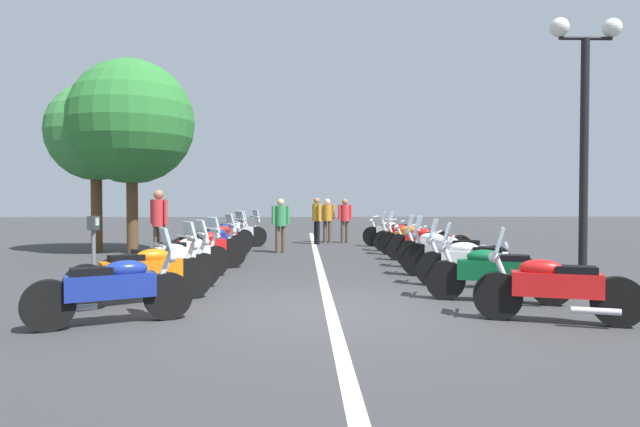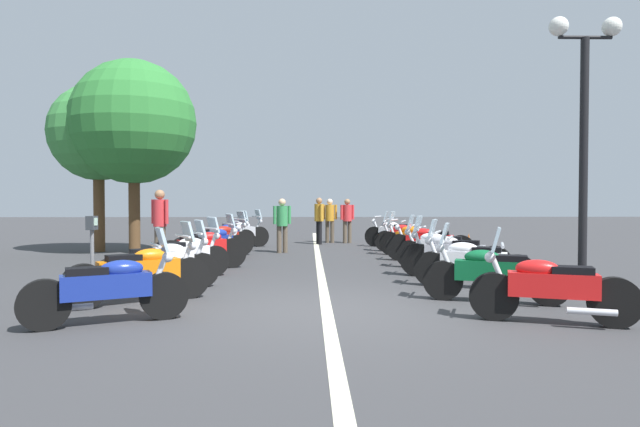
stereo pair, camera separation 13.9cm
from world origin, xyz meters
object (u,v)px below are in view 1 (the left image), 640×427
at_px(motorcycle_left_row_8, 236,233).
at_px(motorcycle_left_row_0, 113,288).
at_px(motorcycle_left_row_6, 217,239).
at_px(motorcycle_right_row_5, 428,243).
at_px(street_lamp_twin_globe, 585,104).
at_px(motorcycle_left_row_2, 162,264).
at_px(motorcycle_left_row_7, 222,236).
at_px(roadside_tree_1, 132,122).
at_px(motorcycle_left_row_1, 144,272).
at_px(bystander_0, 345,217).
at_px(motorcycle_right_row_8, 393,233).
at_px(motorcycle_left_row_5, 211,244).
at_px(parking_meter, 94,241).
at_px(bystander_1, 159,220).
at_px(bystander_2, 317,217).
at_px(motorcycle_left_row_3, 184,256).
at_px(traffic_cone_1, 467,245).
at_px(motorcycle_right_row_7, 405,236).
at_px(motorcycle_right_row_6, 414,239).
at_px(motorcycle_right_row_0, 553,287).
at_px(bystander_3, 281,221).
at_px(bystander_4, 327,217).
at_px(motorcycle_right_row_2, 473,262).
at_px(motorcycle_left_row_4, 203,248).
at_px(motorcycle_right_row_4, 438,248).
at_px(motorcycle_right_row_1, 494,272).

bearing_deg(motorcycle_left_row_8, motorcycle_left_row_0, -120.31).
distance_m(motorcycle_left_row_6, motorcycle_right_row_5, 5.58).
bearing_deg(street_lamp_twin_globe, motorcycle_left_row_2, 88.49).
relative_size(motorcycle_left_row_6, motorcycle_left_row_7, 1.02).
distance_m(street_lamp_twin_globe, roadside_tree_1, 11.73).
height_order(motorcycle_left_row_1, bystander_0, bystander_0).
bearing_deg(motorcycle_right_row_8, motorcycle_left_row_5, 64.70).
relative_size(motorcycle_left_row_2, parking_meter, 1.47).
bearing_deg(roadside_tree_1, bystander_1, -149.46).
distance_m(motorcycle_left_row_2, roadside_tree_1, 7.67).
bearing_deg(bystander_2, motorcycle_right_row_8, 133.92).
bearing_deg(motorcycle_left_row_3, roadside_tree_1, 79.37).
distance_m(motorcycle_left_row_2, bystander_0, 10.69).
bearing_deg(bystander_1, motorcycle_left_row_8, 9.91).
bearing_deg(motorcycle_left_row_7, motorcycle_right_row_5, -58.76).
height_order(traffic_cone_1, bystander_0, bystander_0).
relative_size(motorcycle_left_row_1, parking_meter, 1.48).
bearing_deg(motorcycle_right_row_8, motorcycle_right_row_7, 121.32).
bearing_deg(motorcycle_right_row_6, motorcycle_right_row_0, 116.56).
height_order(motorcycle_left_row_3, motorcycle_right_row_0, same).
xyz_separation_m(motorcycle_left_row_3, motorcycle_left_row_8, (6.86, -0.17, 0.01)).
xyz_separation_m(motorcycle_left_row_3, parking_meter, (-1.95, 0.99, 0.44)).
bearing_deg(bystander_0, motorcycle_left_row_5, 126.76).
bearing_deg(motorcycle_left_row_1, bystander_3, 44.36).
bearing_deg(bystander_4, motorcycle_left_row_1, 177.26).
relative_size(motorcycle_right_row_2, motorcycle_right_row_6, 1.00).
distance_m(motorcycle_right_row_2, traffic_cone_1, 5.55).
xyz_separation_m(motorcycle_left_row_0, motorcycle_left_row_2, (2.49, 0.04, -0.00)).
xyz_separation_m(bystander_2, bystander_3, (-3.00, 1.13, -0.02)).
distance_m(motorcycle_left_row_8, bystander_0, 4.05).
bearing_deg(motorcycle_left_row_4, bystander_3, 38.78).
distance_m(motorcycle_left_row_8, motorcycle_right_row_6, 5.85).
bearing_deg(motorcycle_left_row_8, motorcycle_right_row_7, -45.09).
distance_m(motorcycle_right_row_2, street_lamp_twin_globe, 3.26).
relative_size(bystander_2, roadside_tree_1, 0.29).
relative_size(motorcycle_left_row_6, bystander_2, 1.14).
height_order(motorcycle_left_row_0, motorcycle_right_row_2, motorcycle_right_row_2).
distance_m(motorcycle_left_row_4, bystander_2, 7.26).
distance_m(motorcycle_left_row_1, street_lamp_twin_globe, 7.68).
bearing_deg(motorcycle_left_row_0, motorcycle_right_row_0, -26.24).
height_order(motorcycle_right_row_4, motorcycle_right_row_8, motorcycle_right_row_4).
bearing_deg(bystander_2, motorcycle_left_row_0, 58.15).
xyz_separation_m(motorcycle_left_row_2, bystander_0, (9.95, -3.88, 0.45)).
height_order(motorcycle_right_row_1, street_lamp_twin_globe, street_lamp_twin_globe).
relative_size(motorcycle_left_row_7, motorcycle_right_row_0, 0.93).
height_order(traffic_cone_1, bystander_3, bystander_3).
bearing_deg(parking_meter, motorcycle_right_row_2, 12.14).
bearing_deg(roadside_tree_1, motorcycle_right_row_8, -77.45).
height_order(motorcycle_right_row_5, street_lamp_twin_globe, street_lamp_twin_globe).
bearing_deg(motorcycle_right_row_7, motorcycle_left_row_4, 52.51).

